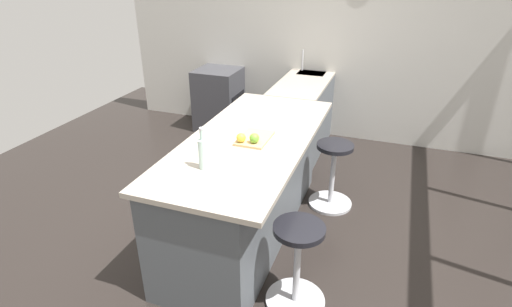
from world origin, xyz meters
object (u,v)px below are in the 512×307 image
apple_green (254,138)px  apple_yellow (241,138)px  stool_middle (297,268)px  stool_by_window (332,177)px  water_bottle (203,153)px  kitchen_island (246,185)px  oven_range (219,99)px  cutting_board (255,138)px

apple_green → apple_yellow: bearing=-78.8°
stool_middle → apple_yellow: apple_yellow is taller
stool_by_window → water_bottle: 1.70m
kitchen_island → apple_green: 0.57m
water_bottle → kitchen_island: bearing=173.3°
oven_range → stool_middle: size_ratio=1.28×
stool_by_window → stool_middle: same height
oven_range → stool_middle: 3.51m
oven_range → kitchen_island: kitchen_island is taller
stool_by_window → apple_green: size_ratio=8.56×
stool_middle → apple_yellow: size_ratio=9.02×
kitchen_island → apple_green: (0.14, 0.13, 0.53)m
cutting_board → apple_green: size_ratio=4.50×
apple_yellow → water_bottle: water_bottle is taller
stool_middle → apple_green: (-0.57, -0.53, 0.70)m
apple_yellow → cutting_board: bearing=151.4°
stool_by_window → water_bottle: (1.33, -0.73, 0.76)m
stool_by_window → apple_green: bearing=-32.2°
cutting_board → water_bottle: (0.59, -0.17, 0.11)m
stool_by_window → cutting_board: (0.73, -0.56, 0.65)m
stool_by_window → cutting_board: cutting_board is taller
stool_by_window → water_bottle: size_ratio=2.19×
kitchen_island → water_bottle: 0.87m
stool_by_window → cutting_board: size_ratio=1.90×
apple_green → apple_yellow: size_ratio=1.05×
oven_range → stool_by_window: bearing=51.9°
oven_range → cutting_board: cutting_board is taller
oven_range → apple_green: 2.81m
kitchen_island → cutting_board: size_ratio=6.17×
apple_yellow → water_bottle: bearing=-12.1°
apple_green → apple_yellow: (0.02, -0.11, -0.00)m
stool_middle → cutting_board: cutting_board is taller
stool_by_window → water_bottle: bearing=-28.9°
water_bottle → apple_yellow: bearing=167.9°
oven_range → apple_yellow: (2.38, 1.31, 0.58)m
kitchen_island → water_bottle: (0.63, -0.07, 0.60)m
apple_yellow → stool_by_window: bearing=143.6°
apple_green → apple_yellow: apple_green is taller
oven_range → water_bottle: (2.85, 1.21, 0.64)m
stool_middle → oven_range: bearing=-146.4°
oven_range → cutting_board: bearing=31.4°
oven_range → kitchen_island: bearing=29.9°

